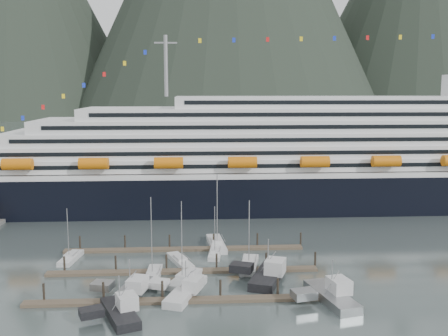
{
  "coord_description": "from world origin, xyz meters",
  "views": [
    {
      "loc": [
        -3.07,
        -86.48,
        32.34
      ],
      "look_at": [
        3.41,
        22.0,
        15.86
      ],
      "focal_mm": 42.0,
      "sensor_mm": 36.0,
      "label": 1
    }
  ],
  "objects_px": {
    "sailboat_a": "(71,258)",
    "trawler_b": "(119,312)",
    "trawler_d": "(331,295)",
    "sailboat_g": "(216,244)",
    "sailboat_f": "(215,254)",
    "sailboat_b": "(153,275)",
    "sailboat_c": "(185,279)",
    "cruise_ship": "(313,163)",
    "trawler_a": "(129,291)",
    "sailboat_h": "(249,265)",
    "sailboat_d": "(180,261)",
    "trawler_e": "(267,275)",
    "trawler_c": "(185,290)"
  },
  "relations": [
    {
      "from": "sailboat_d",
      "to": "trawler_a",
      "type": "height_order",
      "value": "sailboat_d"
    },
    {
      "from": "sailboat_f",
      "to": "sailboat_g",
      "type": "height_order",
      "value": "sailboat_g"
    },
    {
      "from": "cruise_ship",
      "to": "trawler_d",
      "type": "bearing_deg",
      "value": -100.44
    },
    {
      "from": "sailboat_h",
      "to": "trawler_e",
      "type": "distance_m",
      "value": 6.9
    },
    {
      "from": "sailboat_h",
      "to": "trawler_c",
      "type": "bearing_deg",
      "value": 146.78
    },
    {
      "from": "cruise_ship",
      "to": "sailboat_h",
      "type": "distance_m",
      "value": 56.37
    },
    {
      "from": "trawler_c",
      "to": "trawler_e",
      "type": "height_order",
      "value": "trawler_e"
    },
    {
      "from": "trawler_e",
      "to": "trawler_a",
      "type": "bearing_deg",
      "value": 124.87
    },
    {
      "from": "cruise_ship",
      "to": "sailboat_a",
      "type": "xyz_separation_m",
      "value": [
        -56.52,
        -43.99,
        -11.65
      ]
    },
    {
      "from": "sailboat_a",
      "to": "trawler_a",
      "type": "height_order",
      "value": "sailboat_a"
    },
    {
      "from": "cruise_ship",
      "to": "trawler_b",
      "type": "distance_m",
      "value": 83.33
    },
    {
      "from": "cruise_ship",
      "to": "sailboat_b",
      "type": "bearing_deg",
      "value": -126.52
    },
    {
      "from": "trawler_a",
      "to": "sailboat_d",
      "type": "bearing_deg",
      "value": -11.8
    },
    {
      "from": "cruise_ship",
      "to": "trawler_d",
      "type": "relative_size",
      "value": 16.41
    },
    {
      "from": "sailboat_b",
      "to": "trawler_d",
      "type": "height_order",
      "value": "sailboat_b"
    },
    {
      "from": "sailboat_b",
      "to": "sailboat_c",
      "type": "relative_size",
      "value": 1.16
    },
    {
      "from": "sailboat_f",
      "to": "sailboat_h",
      "type": "xyz_separation_m",
      "value": [
        5.92,
        -7.41,
        0.05
      ]
    },
    {
      "from": "sailboat_d",
      "to": "trawler_e",
      "type": "relative_size",
      "value": 0.97
    },
    {
      "from": "trawler_d",
      "to": "trawler_e",
      "type": "distance_m",
      "value": 12.67
    },
    {
      "from": "trawler_e",
      "to": "trawler_d",
      "type": "bearing_deg",
      "value": -117.4
    },
    {
      "from": "trawler_b",
      "to": "cruise_ship",
      "type": "bearing_deg",
      "value": -53.78
    },
    {
      "from": "sailboat_d",
      "to": "sailboat_f",
      "type": "distance_m",
      "value": 7.93
    },
    {
      "from": "sailboat_d",
      "to": "trawler_d",
      "type": "height_order",
      "value": "sailboat_d"
    },
    {
      "from": "sailboat_d",
      "to": "trawler_c",
      "type": "xyz_separation_m",
      "value": [
        1.08,
        -15.25,
        0.43
      ]
    },
    {
      "from": "sailboat_d",
      "to": "sailboat_f",
      "type": "xyz_separation_m",
      "value": [
        6.69,
        4.27,
        -0.01
      ]
    },
    {
      "from": "sailboat_c",
      "to": "trawler_c",
      "type": "xyz_separation_m",
      "value": [
        0.15,
        -5.74,
        0.41
      ]
    },
    {
      "from": "sailboat_a",
      "to": "trawler_a",
      "type": "distance_m",
      "value": 22.68
    },
    {
      "from": "trawler_a",
      "to": "sailboat_g",
      "type": "bearing_deg",
      "value": -15.49
    },
    {
      "from": "cruise_ship",
      "to": "sailboat_f",
      "type": "bearing_deg",
      "value": -124.12
    },
    {
      "from": "cruise_ship",
      "to": "sailboat_d",
      "type": "height_order",
      "value": "cruise_ship"
    },
    {
      "from": "trawler_a",
      "to": "trawler_b",
      "type": "relative_size",
      "value": 1.14
    },
    {
      "from": "cruise_ship",
      "to": "trawler_a",
      "type": "distance_m",
      "value": 76.74
    },
    {
      "from": "sailboat_h",
      "to": "trawler_b",
      "type": "bearing_deg",
      "value": 144.06
    },
    {
      "from": "cruise_ship",
      "to": "sailboat_c",
      "type": "relative_size",
      "value": 16.45
    },
    {
      "from": "sailboat_b",
      "to": "trawler_c",
      "type": "distance_m",
      "value": 9.77
    },
    {
      "from": "sailboat_a",
      "to": "sailboat_g",
      "type": "xyz_separation_m",
      "value": [
        28.11,
        7.3,
        0.05
      ]
    },
    {
      "from": "sailboat_g",
      "to": "sailboat_d",
      "type": "bearing_deg",
      "value": 139.82
    },
    {
      "from": "sailboat_c",
      "to": "trawler_d",
      "type": "bearing_deg",
      "value": -88.75
    },
    {
      "from": "sailboat_b",
      "to": "trawler_d",
      "type": "relative_size",
      "value": 1.16
    },
    {
      "from": "sailboat_f",
      "to": "trawler_d",
      "type": "bearing_deg",
      "value": -137.48
    },
    {
      "from": "sailboat_f",
      "to": "sailboat_c",
      "type": "bearing_deg",
      "value": 164.04
    },
    {
      "from": "sailboat_b",
      "to": "sailboat_d",
      "type": "relative_size",
      "value": 1.19
    },
    {
      "from": "sailboat_h",
      "to": "trawler_b",
      "type": "height_order",
      "value": "sailboat_h"
    },
    {
      "from": "trawler_e",
      "to": "sailboat_b",
      "type": "bearing_deg",
      "value": 103.65
    },
    {
      "from": "cruise_ship",
      "to": "trawler_c",
      "type": "height_order",
      "value": "cruise_ship"
    },
    {
      "from": "sailboat_a",
      "to": "trawler_b",
      "type": "xyz_separation_m",
      "value": [
        12.7,
        -26.0,
        0.49
      ]
    },
    {
      "from": "sailboat_a",
      "to": "sailboat_c",
      "type": "relative_size",
      "value": 0.84
    },
    {
      "from": "trawler_d",
      "to": "sailboat_g",
      "type": "bearing_deg",
      "value": 15.64
    },
    {
      "from": "sailboat_d",
      "to": "sailboat_g",
      "type": "height_order",
      "value": "sailboat_g"
    },
    {
      "from": "trawler_d",
      "to": "trawler_e",
      "type": "xyz_separation_m",
      "value": [
        -8.5,
        9.4,
        0.06
      ]
    }
  ]
}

